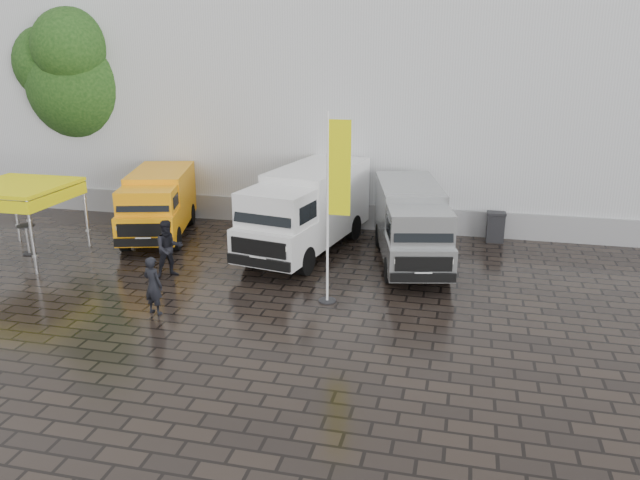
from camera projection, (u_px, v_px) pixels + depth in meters
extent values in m
plane|color=black|center=(286.00, 304.00, 17.71)|extent=(120.00, 120.00, 0.00)
cube|color=silver|center=(417.00, 66.00, 30.29)|extent=(44.00, 16.00, 12.00)
cube|color=gray|center=(392.00, 218.00, 24.49)|extent=(44.00, 0.15, 1.00)
cylinder|color=silver|center=(16.00, 210.00, 23.03)|extent=(0.10, 0.10, 2.40)
cylinder|color=silver|center=(86.00, 215.00, 22.38)|extent=(0.10, 0.10, 2.40)
cylinder|color=silver|center=(32.00, 238.00, 19.65)|extent=(0.10, 0.10, 2.40)
cube|color=yellow|center=(18.00, 186.00, 20.95)|extent=(3.14, 3.14, 0.12)
cylinder|color=black|center=(327.00, 301.00, 17.90)|extent=(0.50, 0.50, 0.04)
cylinder|color=white|center=(328.00, 211.00, 17.09)|extent=(0.07, 0.07, 5.39)
cube|color=#EDED0C|center=(340.00, 168.00, 16.66)|extent=(0.60, 0.03, 2.59)
cylinder|color=black|center=(93.00, 155.00, 28.12)|extent=(0.63, 0.63, 4.47)
sphere|color=#163611|center=(86.00, 84.00, 27.18)|extent=(4.92, 4.92, 4.92)
sphere|color=#163611|center=(80.00, 36.00, 27.54)|extent=(2.90, 2.90, 2.90)
cylinder|color=black|center=(28.00, 240.00, 21.76)|extent=(0.60, 0.60, 1.05)
cube|color=black|center=(495.00, 227.00, 23.18)|extent=(0.69, 0.69, 1.12)
imported|color=black|center=(153.00, 285.00, 16.87)|extent=(0.68, 0.54, 1.64)
imported|color=black|center=(169.00, 248.00, 19.58)|extent=(1.13, 1.11, 1.83)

